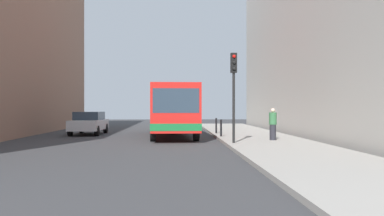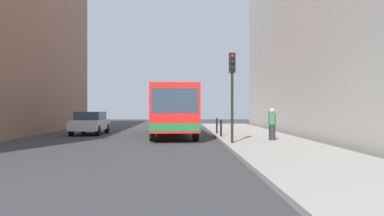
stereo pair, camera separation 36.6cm
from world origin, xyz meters
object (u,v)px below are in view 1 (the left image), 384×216
pedestrian_near_signal (273,124)px  bus (172,108)px  traffic_light (234,80)px  bollard_near (221,128)px  car_beside_bus (89,122)px  bollard_mid (216,126)px

pedestrian_near_signal → bus: bearing=-179.6°
traffic_light → bollard_near: (-0.10, 4.37, -2.38)m
car_beside_bus → bollard_near: 9.22m
bus → bollard_near: bus is taller
car_beside_bus → bollard_near: car_beside_bus is taller
car_beside_bus → pedestrian_near_signal: size_ratio=2.81×
car_beside_bus → bus: bearing=163.2°
traffic_light → bollard_near: size_ratio=4.32×
car_beside_bus → traffic_light: 12.17m
bollard_mid → bus: bearing=-175.2°
traffic_light → bollard_near: traffic_light is taller
bus → car_beside_bus: bus is taller
bollard_mid → pedestrian_near_signal: size_ratio=0.60×
bollard_mid → pedestrian_near_signal: bearing=-67.8°
bollard_near → pedestrian_near_signal: 3.60m
bus → bollard_mid: bus is taller
traffic_light → car_beside_bus: bearing=133.7°
car_beside_bus → bollard_mid: (8.17, -1.49, -0.16)m
bollard_near → traffic_light: bearing=-88.7°
car_beside_bus → bollard_mid: size_ratio=4.66×
car_beside_bus → pedestrian_near_signal: 12.60m
bollard_near → bus: bearing=137.2°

